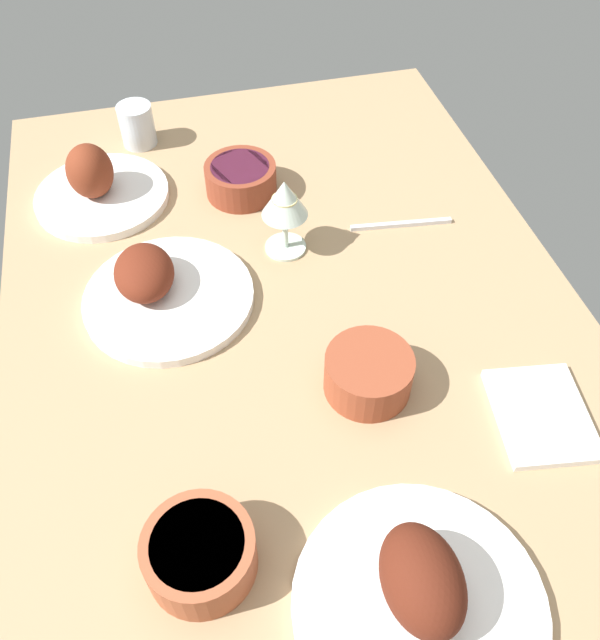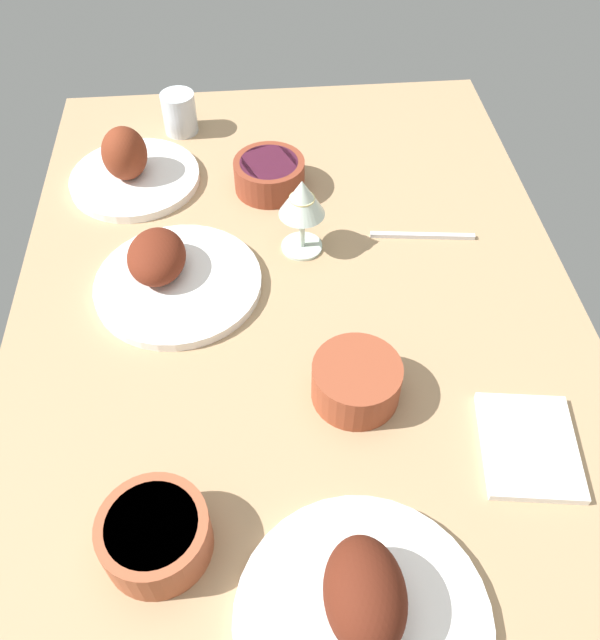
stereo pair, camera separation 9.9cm
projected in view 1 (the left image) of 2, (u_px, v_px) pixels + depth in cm
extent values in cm
cube|color=tan|center=(300.00, 337.00, 102.22)|extent=(140.00, 90.00, 4.00)
cylinder|color=white|center=(419.00, 605.00, 73.35)|extent=(28.62, 28.62, 1.60)
ellipsoid|color=#511E11|center=(422.00, 580.00, 70.42)|extent=(12.66, 8.88, 8.67)
cylinder|color=white|center=(102.00, 196.00, 120.40)|extent=(24.15, 24.15, 1.60)
ellipsoid|color=maroon|center=(90.00, 171.00, 116.65)|extent=(9.47, 8.20, 9.69)
cylinder|color=white|center=(169.00, 298.00, 103.83)|extent=(26.82, 26.82, 1.60)
ellipsoid|color=#602314|center=(144.00, 273.00, 102.14)|extent=(11.94, 9.29, 6.47)
cylinder|color=brown|center=(241.00, 179.00, 120.19)|extent=(13.02, 13.02, 5.86)
cylinder|color=#4C192D|center=(240.00, 168.00, 118.35)|extent=(10.68, 10.68, 1.00)
cylinder|color=brown|center=(368.00, 374.00, 91.28)|extent=(12.38, 12.38, 6.26)
cylinder|color=white|center=(370.00, 362.00, 89.29)|extent=(10.15, 10.15, 1.00)
cylinder|color=#A35133|center=(200.00, 554.00, 74.73)|extent=(12.97, 12.97, 6.30)
cylinder|color=#9E3314|center=(197.00, 545.00, 72.73)|extent=(10.64, 10.64, 1.00)
cylinder|color=silver|center=(286.00, 247.00, 112.28)|extent=(7.00, 7.00, 0.50)
cylinder|color=silver|center=(285.00, 230.00, 109.44)|extent=(1.00, 1.00, 7.00)
cone|color=silver|center=(285.00, 198.00, 104.33)|extent=(7.60, 7.60, 6.50)
cylinder|color=beige|center=(285.00, 205.00, 105.42)|extent=(4.18, 4.18, 2.80)
cylinder|color=silver|center=(137.00, 125.00, 129.56)|extent=(6.79, 6.79, 8.23)
cube|color=white|center=(541.00, 415.00, 89.88)|extent=(17.16, 14.48, 1.20)
cube|color=silver|center=(401.00, 224.00, 115.88)|extent=(3.07, 18.04, 0.80)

